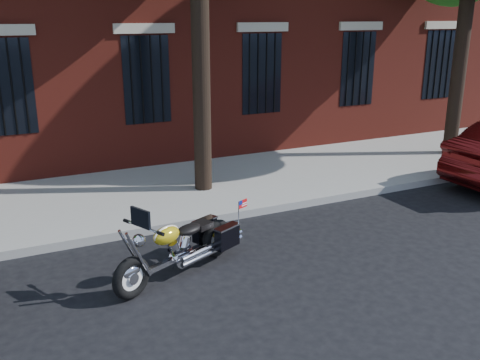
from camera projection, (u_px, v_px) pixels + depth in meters
name	position (u px, v px, depth m)	size (l,w,h in m)	color
ground	(242.00, 251.00, 8.59)	(120.00, 120.00, 0.00)	black
curb	(209.00, 219.00, 9.76)	(40.00, 0.16, 0.15)	gray
sidewalk	(176.00, 190.00, 11.38)	(40.00, 3.60, 0.15)	gray
motorcycle	(184.00, 247.00, 7.77)	(2.33, 1.29, 1.22)	black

